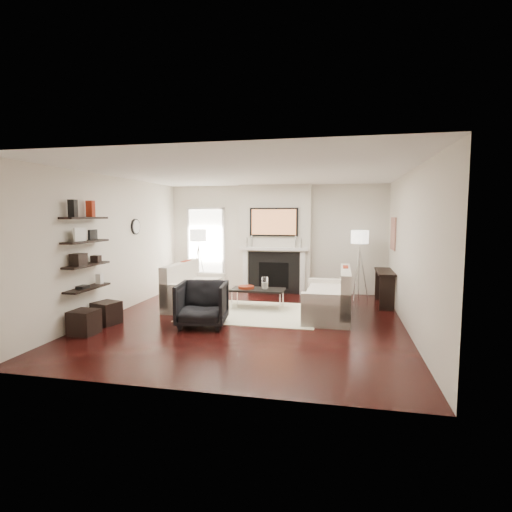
% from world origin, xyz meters
% --- Properties ---
extents(room_envelope, '(6.00, 6.00, 6.00)m').
position_xyz_m(room_envelope, '(0.00, 0.00, 1.35)').
color(room_envelope, black).
rests_on(room_envelope, ground).
extents(chimney_breast, '(1.80, 0.25, 2.70)m').
position_xyz_m(chimney_breast, '(0.00, 2.88, 1.35)').
color(chimney_breast, silver).
rests_on(chimney_breast, floor).
extents(fireplace_surround, '(1.30, 0.02, 1.04)m').
position_xyz_m(fireplace_surround, '(0.00, 2.74, 0.52)').
color(fireplace_surround, black).
rests_on(fireplace_surround, floor).
extents(firebox, '(0.75, 0.02, 0.65)m').
position_xyz_m(firebox, '(0.00, 2.73, 0.45)').
color(firebox, black).
rests_on(firebox, floor).
extents(mantel_pilaster_l, '(0.12, 0.08, 1.10)m').
position_xyz_m(mantel_pilaster_l, '(-0.72, 2.71, 0.55)').
color(mantel_pilaster_l, white).
rests_on(mantel_pilaster_l, floor).
extents(mantel_pilaster_r, '(0.12, 0.08, 1.10)m').
position_xyz_m(mantel_pilaster_r, '(0.72, 2.71, 0.55)').
color(mantel_pilaster_r, white).
rests_on(mantel_pilaster_r, floor).
extents(mantel_shelf, '(1.70, 0.18, 0.07)m').
position_xyz_m(mantel_shelf, '(0.00, 2.69, 1.12)').
color(mantel_shelf, white).
rests_on(mantel_shelf, chimney_breast).
extents(tv_body, '(1.20, 0.06, 0.70)m').
position_xyz_m(tv_body, '(0.00, 2.71, 1.78)').
color(tv_body, black).
rests_on(tv_body, chimney_breast).
extents(tv_screen, '(1.10, 0.00, 0.62)m').
position_xyz_m(tv_screen, '(0.00, 2.68, 1.78)').
color(tv_screen, '#BF723F').
rests_on(tv_screen, tv_body).
extents(candlestick_l_tall, '(0.04, 0.04, 0.30)m').
position_xyz_m(candlestick_l_tall, '(-0.55, 2.70, 1.30)').
color(candlestick_l_tall, silver).
rests_on(candlestick_l_tall, mantel_shelf).
extents(candlestick_l_short, '(0.04, 0.04, 0.24)m').
position_xyz_m(candlestick_l_short, '(-0.68, 2.70, 1.27)').
color(candlestick_l_short, silver).
rests_on(candlestick_l_short, mantel_shelf).
extents(candlestick_r_tall, '(0.04, 0.04, 0.30)m').
position_xyz_m(candlestick_r_tall, '(0.55, 2.70, 1.30)').
color(candlestick_r_tall, silver).
rests_on(candlestick_r_tall, mantel_shelf).
extents(candlestick_r_short, '(0.04, 0.04, 0.24)m').
position_xyz_m(candlestick_r_short, '(0.68, 2.70, 1.27)').
color(candlestick_r_short, silver).
rests_on(candlestick_r_short, mantel_shelf).
extents(hallway_panel, '(0.90, 0.02, 2.10)m').
position_xyz_m(hallway_panel, '(-1.85, 2.98, 1.05)').
color(hallway_panel, white).
rests_on(hallway_panel, floor).
extents(door_trim_l, '(0.06, 0.06, 2.16)m').
position_xyz_m(door_trim_l, '(-2.33, 2.96, 1.05)').
color(door_trim_l, white).
rests_on(door_trim_l, floor).
extents(door_trim_r, '(0.06, 0.06, 2.16)m').
position_xyz_m(door_trim_r, '(-1.37, 2.96, 1.05)').
color(door_trim_r, white).
rests_on(door_trim_r, floor).
extents(door_trim_top, '(1.02, 0.06, 0.06)m').
position_xyz_m(door_trim_top, '(-1.85, 2.96, 2.13)').
color(door_trim_top, white).
rests_on(door_trim_top, wall_back).
extents(rug, '(2.60, 2.00, 0.01)m').
position_xyz_m(rug, '(-0.09, 0.65, 0.01)').
color(rug, '#F2ECC6').
rests_on(rug, floor).
extents(loveseat_left_base, '(0.85, 1.80, 0.42)m').
position_xyz_m(loveseat_left_base, '(-1.41, 1.01, 0.21)').
color(loveseat_left_base, silver).
rests_on(loveseat_left_base, floor).
extents(loveseat_left_back, '(0.18, 1.80, 0.80)m').
position_xyz_m(loveseat_left_back, '(-1.75, 1.01, 0.53)').
color(loveseat_left_back, silver).
rests_on(loveseat_left_back, floor).
extents(loveseat_left_arm_n, '(0.85, 0.18, 0.60)m').
position_xyz_m(loveseat_left_arm_n, '(-1.41, 0.20, 0.30)').
color(loveseat_left_arm_n, silver).
rests_on(loveseat_left_arm_n, floor).
extents(loveseat_left_arm_s, '(0.85, 0.18, 0.60)m').
position_xyz_m(loveseat_left_arm_s, '(-1.41, 1.82, 0.30)').
color(loveseat_left_arm_s, silver).
rests_on(loveseat_left_arm_s, floor).
extents(loveseat_left_cushion, '(0.63, 1.44, 0.10)m').
position_xyz_m(loveseat_left_cushion, '(-1.36, 1.01, 0.47)').
color(loveseat_left_cushion, silver).
rests_on(loveseat_left_cushion, loveseat_left_base).
extents(pillow_left_orange, '(0.10, 0.42, 0.42)m').
position_xyz_m(pillow_left_orange, '(-1.75, 1.31, 0.73)').
color(pillow_left_orange, maroon).
rests_on(pillow_left_orange, loveseat_left_cushion).
extents(pillow_left_charcoal, '(0.10, 0.40, 0.40)m').
position_xyz_m(pillow_left_charcoal, '(-1.75, 0.71, 0.72)').
color(pillow_left_charcoal, black).
rests_on(pillow_left_charcoal, loveseat_left_cushion).
extents(loveseat_right_base, '(0.85, 1.80, 0.42)m').
position_xyz_m(loveseat_right_base, '(1.39, 0.68, 0.21)').
color(loveseat_right_base, silver).
rests_on(loveseat_right_base, floor).
extents(loveseat_right_back, '(0.18, 1.80, 0.80)m').
position_xyz_m(loveseat_right_back, '(1.73, 0.68, 0.53)').
color(loveseat_right_back, silver).
rests_on(loveseat_right_back, floor).
extents(loveseat_right_arm_n, '(0.85, 0.18, 0.60)m').
position_xyz_m(loveseat_right_arm_n, '(1.39, -0.13, 0.30)').
color(loveseat_right_arm_n, silver).
rests_on(loveseat_right_arm_n, floor).
extents(loveseat_right_arm_s, '(0.85, 0.18, 0.60)m').
position_xyz_m(loveseat_right_arm_s, '(1.39, 1.49, 0.30)').
color(loveseat_right_arm_s, silver).
rests_on(loveseat_right_arm_s, floor).
extents(loveseat_right_cushion, '(0.63, 1.44, 0.10)m').
position_xyz_m(loveseat_right_cushion, '(1.34, 0.68, 0.47)').
color(loveseat_right_cushion, silver).
rests_on(loveseat_right_cushion, loveseat_right_base).
extents(pillow_right_orange, '(0.10, 0.42, 0.42)m').
position_xyz_m(pillow_right_orange, '(1.73, 0.98, 0.73)').
color(pillow_right_orange, maroon).
rests_on(pillow_right_orange, loveseat_right_cushion).
extents(pillow_right_charcoal, '(0.10, 0.40, 0.40)m').
position_xyz_m(pillow_right_charcoal, '(1.73, 0.38, 0.72)').
color(pillow_right_charcoal, black).
rests_on(pillow_right_charcoal, loveseat_right_cushion).
extents(coffee_table, '(1.10, 0.55, 0.04)m').
position_xyz_m(coffee_table, '(-0.05, 1.01, 0.40)').
color(coffee_table, black).
rests_on(coffee_table, floor).
extents(coffee_leg_nw, '(0.02, 0.02, 0.38)m').
position_xyz_m(coffee_leg_nw, '(-0.55, 0.79, 0.19)').
color(coffee_leg_nw, silver).
rests_on(coffee_leg_nw, floor).
extents(coffee_leg_ne, '(0.02, 0.02, 0.38)m').
position_xyz_m(coffee_leg_ne, '(0.45, 0.79, 0.19)').
color(coffee_leg_ne, silver).
rests_on(coffee_leg_ne, floor).
extents(coffee_leg_sw, '(0.02, 0.02, 0.38)m').
position_xyz_m(coffee_leg_sw, '(-0.55, 1.23, 0.19)').
color(coffee_leg_sw, silver).
rests_on(coffee_leg_sw, floor).
extents(coffee_leg_se, '(0.02, 0.02, 0.38)m').
position_xyz_m(coffee_leg_se, '(0.45, 1.23, 0.19)').
color(coffee_leg_se, silver).
rests_on(coffee_leg_se, floor).
extents(hurricane_glass, '(0.14, 0.14, 0.24)m').
position_xyz_m(hurricane_glass, '(0.10, 1.01, 0.56)').
color(hurricane_glass, white).
rests_on(hurricane_glass, coffee_table).
extents(hurricane_candle, '(0.09, 0.09, 0.14)m').
position_xyz_m(hurricane_candle, '(0.10, 1.01, 0.49)').
color(hurricane_candle, white).
rests_on(hurricane_candle, coffee_table).
extents(copper_bowl, '(0.34, 0.34, 0.06)m').
position_xyz_m(copper_bowl, '(-0.30, 1.01, 0.45)').
color(copper_bowl, '#AC371C').
rests_on(copper_bowl, coffee_table).
extents(armchair, '(0.94, 0.89, 0.86)m').
position_xyz_m(armchair, '(-0.75, -0.46, 0.43)').
color(armchair, black).
rests_on(armchair, floor).
extents(lamp_left_post, '(0.02, 0.02, 1.20)m').
position_xyz_m(lamp_left_post, '(-1.85, 2.38, 0.60)').
color(lamp_left_post, silver).
rests_on(lamp_left_post, floor).
extents(lamp_left_shade, '(0.40, 0.40, 0.30)m').
position_xyz_m(lamp_left_shade, '(-1.85, 2.38, 1.45)').
color(lamp_left_shade, white).
rests_on(lamp_left_shade, lamp_left_post).
extents(lamp_left_leg_a, '(0.25, 0.02, 1.23)m').
position_xyz_m(lamp_left_leg_a, '(-1.74, 2.38, 0.60)').
color(lamp_left_leg_a, silver).
rests_on(lamp_left_leg_a, floor).
extents(lamp_left_leg_b, '(0.14, 0.22, 1.23)m').
position_xyz_m(lamp_left_leg_b, '(-1.91, 2.48, 0.60)').
color(lamp_left_leg_b, silver).
rests_on(lamp_left_leg_b, floor).
extents(lamp_left_leg_c, '(0.14, 0.22, 1.23)m').
position_xyz_m(lamp_left_leg_c, '(-1.91, 2.29, 0.60)').
color(lamp_left_leg_c, silver).
rests_on(lamp_left_leg_c, floor).
extents(lamp_right_post, '(0.02, 0.02, 1.20)m').
position_xyz_m(lamp_right_post, '(2.05, 2.45, 0.60)').
color(lamp_right_post, silver).
rests_on(lamp_right_post, floor).
extents(lamp_right_shade, '(0.40, 0.40, 0.30)m').
position_xyz_m(lamp_right_shade, '(2.05, 2.45, 1.45)').
color(lamp_right_shade, white).
rests_on(lamp_right_shade, lamp_right_post).
extents(lamp_right_leg_a, '(0.25, 0.02, 1.23)m').
position_xyz_m(lamp_right_leg_a, '(2.16, 2.45, 0.60)').
color(lamp_right_leg_a, silver).
rests_on(lamp_right_leg_a, floor).
extents(lamp_right_leg_b, '(0.14, 0.22, 1.23)m').
position_xyz_m(lamp_right_leg_b, '(2.00, 2.54, 0.60)').
color(lamp_right_leg_b, silver).
rests_on(lamp_right_leg_b, floor).
extents(lamp_right_leg_c, '(0.14, 0.22, 1.23)m').
position_xyz_m(lamp_right_leg_c, '(1.99, 2.35, 0.60)').
color(lamp_right_leg_c, silver).
rests_on(lamp_right_leg_c, floor).
extents(console_top, '(0.35, 1.20, 0.04)m').
position_xyz_m(console_top, '(2.57, 1.93, 0.73)').
color(console_top, black).
rests_on(console_top, floor).
extents(console_leg_n, '(0.30, 0.04, 0.71)m').
position_xyz_m(console_leg_n, '(2.57, 1.38, 0.35)').
color(console_leg_n, black).
rests_on(console_leg_n, floor).
extents(console_leg_s, '(0.30, 0.04, 0.71)m').
position_xyz_m(console_leg_s, '(2.57, 2.48, 0.35)').
color(console_leg_s, black).
rests_on(console_leg_s, floor).
extents(wall_art, '(0.03, 0.70, 0.70)m').
position_xyz_m(wall_art, '(2.73, 2.05, 1.55)').
color(wall_art, '#A86754').
rests_on(wall_art, wall_right).
extents(shelf_bottom, '(0.25, 1.00, 0.03)m').
position_xyz_m(shelf_bottom, '(-2.62, -1.00, 0.70)').
color(shelf_bottom, black).
rests_on(shelf_bottom, wall_left).
extents(shelf_lower, '(0.25, 1.00, 0.04)m').
position_xyz_m(shelf_lower, '(-2.62, -1.00, 1.10)').
color(shelf_lower, black).
rests_on(shelf_lower, wall_left).
extents(shelf_upper, '(0.25, 1.00, 0.04)m').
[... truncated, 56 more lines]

